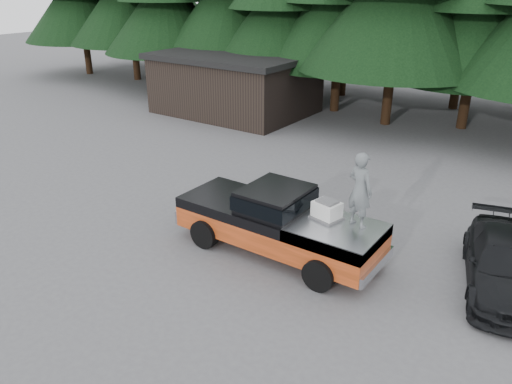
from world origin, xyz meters
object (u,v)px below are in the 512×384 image
Objects in this scene: man_on_bed at (360,190)px; utility_building at (236,83)px; pickup_truck at (278,231)px; air_compressor at (327,211)px; parked_car at (505,264)px.

man_on_bed is 0.23× the size of utility_building.
air_compressor reaches higher than pickup_truck.
pickup_truck is at bearing -178.12° from parked_car.
air_compressor is at bearing 24.71° from man_on_bed.
man_on_bed is 4.02m from parked_car.
parked_car is at bearing -139.75° from man_on_bed.
air_compressor is at bearing -44.52° from utility_building.
air_compressor reaches higher than parked_car.
parked_car is (3.38, 1.41, -1.66)m from man_on_bed.
pickup_truck is at bearing -157.33° from air_compressor.
pickup_truck is 2.75m from man_on_bed.
air_compressor is at bearing 10.15° from pickup_truck.
air_compressor is at bearing -175.84° from parked_car.
parked_car is (5.55, 1.76, -0.01)m from pickup_truck.
parked_car is (4.20, 1.52, -0.90)m from air_compressor.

